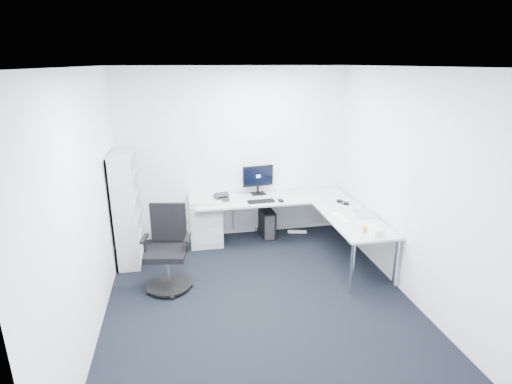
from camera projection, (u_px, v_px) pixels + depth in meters
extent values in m
plane|color=black|center=(260.00, 302.00, 4.78)|extent=(4.20, 4.20, 0.00)
plane|color=white|center=(261.00, 67.00, 3.95)|extent=(4.20, 4.20, 0.00)
cube|color=white|center=(234.00, 155.00, 6.33)|extent=(3.60, 0.02, 2.70)
cube|color=white|center=(331.00, 304.00, 2.41)|extent=(3.60, 0.02, 2.70)
cube|color=white|center=(87.00, 207.00, 4.04)|extent=(0.02, 4.20, 2.70)
cube|color=white|center=(410.00, 187.00, 4.69)|extent=(0.02, 4.20, 2.70)
cube|color=#B3B6B6|center=(205.00, 219.00, 6.30)|extent=(0.49, 0.61, 0.76)
cube|color=black|center=(266.00, 223.00, 6.57)|extent=(0.24, 0.48, 0.45)
cube|color=beige|center=(163.00, 234.00, 6.24)|extent=(0.20, 0.39, 0.36)
cube|color=white|center=(297.00, 232.00, 6.74)|extent=(0.32, 0.12, 0.04)
cube|color=black|center=(261.00, 201.00, 6.09)|extent=(0.42, 0.17, 0.02)
cube|color=black|center=(281.00, 201.00, 6.11)|extent=(0.07, 0.11, 0.03)
cube|color=white|center=(341.00, 217.00, 5.47)|extent=(0.16, 0.42, 0.01)
sphere|color=orange|center=(366.00, 229.00, 5.01)|extent=(0.08, 0.08, 0.08)
cube|color=white|center=(374.00, 231.00, 4.94)|extent=(0.16, 0.27, 0.09)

